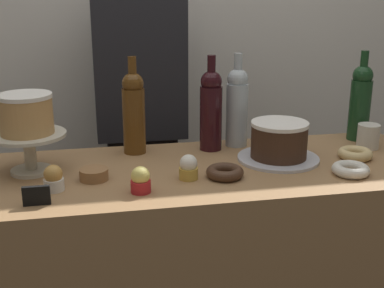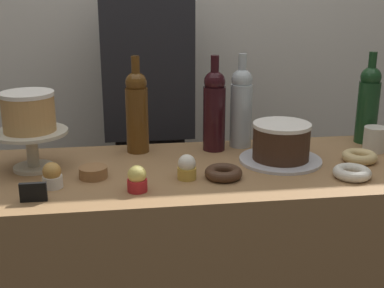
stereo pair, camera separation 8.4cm
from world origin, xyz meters
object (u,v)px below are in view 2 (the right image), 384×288
object	(u,v)px
cake_stand_pedestal	(32,143)
cupcake_lemon	(137,179)
wine_bottle_dark_red	(214,109)
coffee_cup_ceramic	(375,139)
chocolate_round_cake	(281,141)
cupcake_vanilla	(187,167)
donut_chocolate	(223,173)
donut_sugar	(352,173)
wine_bottle_green	(368,103)
cookie_stack	(93,172)
donut_glazed	(360,157)
barista_figure	(149,136)
cupcake_caramel	(52,176)
wine_bottle_clear	(241,106)
price_sign_chalkboard	(33,192)
white_layer_cake	(28,112)
wine_bottle_amber	(137,110)

from	to	relation	value
cake_stand_pedestal	cupcake_lemon	bearing A→B (deg)	-35.30
wine_bottle_dark_red	coffee_cup_ceramic	xyz separation A→B (m)	(0.54, -0.09, -0.10)
chocolate_round_cake	cupcake_vanilla	bearing A→B (deg)	-160.89
donut_chocolate	coffee_cup_ceramic	xyz separation A→B (m)	(0.56, 0.18, 0.03)
chocolate_round_cake	donut_sugar	xyz separation A→B (m)	(0.17, -0.17, -0.05)
wine_bottle_green	cupcake_vanilla	distance (m)	0.75
donut_chocolate	cookie_stack	xyz separation A→B (m)	(-0.38, 0.06, 0.00)
donut_glazed	cookie_stack	bearing A→B (deg)	-178.14
cookie_stack	barista_figure	xyz separation A→B (m)	(0.20, 0.62, -0.08)
cupcake_caramel	chocolate_round_cake	bearing A→B (deg)	10.14
wine_bottle_clear	donut_glazed	size ratio (longest dim) A/B	2.91
cookie_stack	barista_figure	distance (m)	0.66
cake_stand_pedestal	donut_chocolate	bearing A→B (deg)	-15.26
cake_stand_pedestal	price_sign_chalkboard	world-z (taller)	cake_stand_pedestal
cake_stand_pedestal	wine_bottle_dark_red	xyz separation A→B (m)	(0.59, 0.12, 0.06)
wine_bottle_clear	cupcake_caramel	xyz separation A→B (m)	(-0.61, -0.31, -0.11)
white_layer_cake	chocolate_round_cake	distance (m)	0.79
wine_bottle_dark_red	cupcake_lemon	bearing A→B (deg)	-129.23
price_sign_chalkboard	cupcake_vanilla	bearing A→B (deg)	14.43
donut_glazed	wine_bottle_green	bearing A→B (deg)	60.28
coffee_cup_ceramic	donut_chocolate	bearing A→B (deg)	-162.30
donut_chocolate	cake_stand_pedestal	bearing A→B (deg)	164.74
white_layer_cake	wine_bottle_green	size ratio (longest dim) A/B	0.49
wine_bottle_clear	cookie_stack	xyz separation A→B (m)	(-0.50, -0.25, -0.13)
chocolate_round_cake	cookie_stack	world-z (taller)	chocolate_round_cake
cupcake_vanilla	cupcake_caramel	bearing A→B (deg)	-177.78
wine_bottle_dark_red	wine_bottle_clear	bearing A→B (deg)	16.00
wine_bottle_dark_red	barista_figure	distance (m)	0.50
donut_chocolate	cupcake_vanilla	bearing A→B (deg)	175.22
price_sign_chalkboard	coffee_cup_ceramic	distance (m)	1.13
wine_bottle_clear	cupcake_lemon	bearing A→B (deg)	-135.70
cupcake_caramel	donut_glazed	bearing A→B (deg)	5.40
wine_bottle_amber	cupcake_lemon	bearing A→B (deg)	-92.61
wine_bottle_amber	cupcake_vanilla	size ratio (longest dim) A/B	4.38
coffee_cup_ceramic	barista_figure	world-z (taller)	barista_figure
white_layer_cake	cupcake_lemon	world-z (taller)	white_layer_cake
chocolate_round_cake	coffee_cup_ceramic	world-z (taller)	chocolate_round_cake
wine_bottle_clear	donut_glazed	bearing A→B (deg)	-32.40
cookie_stack	donut_chocolate	bearing A→B (deg)	-8.50
wine_bottle_dark_red	coffee_cup_ceramic	world-z (taller)	wine_bottle_dark_red
wine_bottle_amber	coffee_cup_ceramic	size ratio (longest dim) A/B	3.83
cupcake_caramel	wine_bottle_green	bearing A→B (deg)	15.25
cake_stand_pedestal	cupcake_vanilla	bearing A→B (deg)	-17.61
wine_bottle_amber	price_sign_chalkboard	size ratio (longest dim) A/B	4.65
wine_bottle_amber	donut_chocolate	bearing A→B (deg)	-50.39
cupcake_vanilla	donut_chocolate	world-z (taller)	cupcake_vanilla
wine_bottle_dark_red	cookie_stack	distance (m)	0.47
cupcake_caramel	barista_figure	world-z (taller)	barista_figure
cupcake_lemon	barista_figure	bearing A→B (deg)	84.25
cookie_stack	barista_figure	bearing A→B (deg)	72.16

